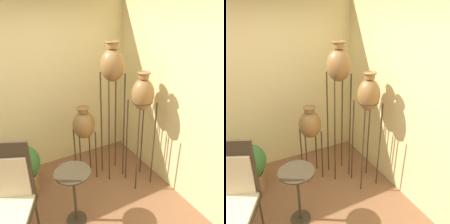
# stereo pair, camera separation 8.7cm
# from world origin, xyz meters

# --- Properties ---
(wall_back) EXTENTS (7.40, 0.06, 2.70)m
(wall_back) POSITION_xyz_m (0.00, 1.73, 1.35)
(wall_back) COLOR beige
(wall_back) RESTS_ON ground_plane
(wall_right) EXTENTS (0.06, 7.40, 2.70)m
(wall_right) POSITION_xyz_m (1.73, 0.00, 1.35)
(wall_right) COLOR beige
(wall_right) RESTS_ON ground_plane
(vase_stand_tall) EXTENTS (0.32, 0.32, 2.04)m
(vase_stand_tall) POSITION_xyz_m (1.09, 0.93, 1.70)
(vase_stand_tall) COLOR #382D1E
(vase_stand_tall) RESTS_ON ground_plane
(vase_stand_medium) EXTENTS (0.30, 0.30, 1.69)m
(vase_stand_medium) POSITION_xyz_m (1.35, 0.58, 1.37)
(vase_stand_medium) COLOR #382D1E
(vase_stand_medium) RESTS_ON ground_plane
(vase_stand_short) EXTENTS (0.32, 0.32, 1.17)m
(vase_stand_short) POSITION_xyz_m (0.70, 1.07, 0.89)
(vase_stand_short) COLOR #382D1E
(vase_stand_short) RESTS_ON ground_plane
(chair) EXTENTS (0.66, 0.64, 1.21)m
(chair) POSITION_xyz_m (-0.41, 0.41, 0.66)
(chair) COLOR #382D1E
(chair) RESTS_ON ground_plane
(side_table) EXTENTS (0.41, 0.41, 0.74)m
(side_table) POSITION_xyz_m (0.27, 0.35, 0.53)
(side_table) COLOR #382D1E
(side_table) RESTS_ON ground_plane
(potted_plant) EXTENTS (0.50, 0.50, 0.71)m
(potted_plant) POSITION_xyz_m (-0.19, 1.19, 0.38)
(potted_plant) COLOR olive
(potted_plant) RESTS_ON ground_plane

